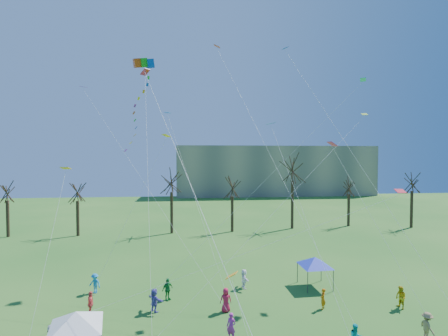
{
  "coord_description": "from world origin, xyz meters",
  "views": [
    {
      "loc": [
        -3.31,
        -13.43,
        11.65
      ],
      "look_at": [
        -1.48,
        5.0,
        11.0
      ],
      "focal_mm": 25.0,
      "sensor_mm": 36.0,
      "label": 1
    }
  ],
  "objects": [
    {
      "name": "distant_building",
      "position": [
        22.0,
        82.0,
        7.5
      ],
      "size": [
        60.0,
        14.0,
        15.0
      ],
      "primitive_type": "cube",
      "color": "gray",
      "rests_on": "ground"
    },
    {
      "name": "bare_tree_row",
      "position": [
        5.39,
        35.08,
        7.15
      ],
      "size": [
        67.82,
        7.49,
        12.28
      ],
      "color": "black",
      "rests_on": "ground"
    },
    {
      "name": "big_box_kite",
      "position": [
        -7.07,
        9.89,
        14.97
      ],
      "size": [
        4.49,
        7.94,
        22.88
      ],
      "color": "#CF3E0E",
      "rests_on": "ground"
    },
    {
      "name": "canopy_tent_white",
      "position": [
        -9.93,
        4.57,
        2.5
      ],
      "size": [
        3.81,
        3.81,
        2.95
      ],
      "color": "#3F3F44",
      "rests_on": "ground"
    },
    {
      "name": "canopy_tent_blue",
      "position": [
        7.53,
        13.23,
        2.28
      ],
      "size": [
        3.59,
        3.59,
        2.7
      ],
      "color": "#3F3F44",
      "rests_on": "ground"
    },
    {
      "name": "festival_crowd",
      "position": [
        -1.06,
        6.83,
        0.86
      ],
      "size": [
        25.27,
        14.49,
        1.86
      ],
      "color": "red",
      "rests_on": "ground"
    },
    {
      "name": "small_kites_aloft",
      "position": [
        0.06,
        12.4,
        13.99
      ],
      "size": [
        28.89,
        19.71,
        32.79
      ],
      "color": "#EFAE0C",
      "rests_on": "ground"
    }
  ]
}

